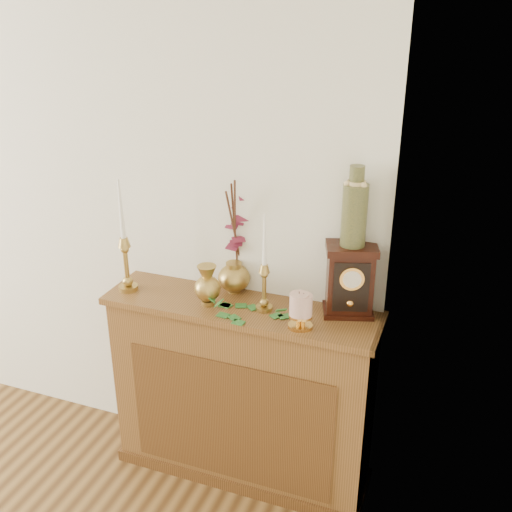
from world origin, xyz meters
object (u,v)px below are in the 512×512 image
at_px(candlestick_center, 264,280).
at_px(bud_vase, 207,286).
at_px(ginger_jar, 237,239).
at_px(candlestick_left, 125,255).
at_px(ceramic_vase, 355,211).
at_px(mantel_clock, 350,281).

bearing_deg(candlestick_center, bud_vase, -170.57).
relative_size(candlestick_center, ginger_jar, 0.80).
height_order(candlestick_left, ceramic_vase, ceramic_vase).
bearing_deg(ginger_jar, candlestick_center, -39.95).
relative_size(candlestick_left, bud_vase, 2.84).
height_order(candlestick_left, mantel_clock, candlestick_left).
xyz_separation_m(bud_vase, ceramic_vase, (0.59, 0.14, 0.37)).
xyz_separation_m(candlestick_center, ceramic_vase, (0.34, 0.10, 0.32)).
height_order(candlestick_center, ceramic_vase, ceramic_vase).
height_order(candlestick_left, candlestick_center, candlestick_left).
distance_m(bud_vase, mantel_clock, 0.61).
bearing_deg(bud_vase, mantel_clock, 13.22).
xyz_separation_m(mantel_clock, ceramic_vase, (-0.00, 0.00, 0.31)).
distance_m(ginger_jar, ceramic_vase, 0.57).
bearing_deg(ceramic_vase, candlestick_center, -163.67).
bearing_deg(ginger_jar, ceramic_vase, -5.88).
distance_m(candlestick_left, bud_vase, 0.41).
bearing_deg(candlestick_left, candlestick_center, 3.39).
height_order(candlestick_center, ginger_jar, ginger_jar).
bearing_deg(candlestick_center, mantel_clock, 15.87).
xyz_separation_m(ginger_jar, ceramic_vase, (0.53, -0.05, 0.22)).
bearing_deg(ginger_jar, mantel_clock, -6.16).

